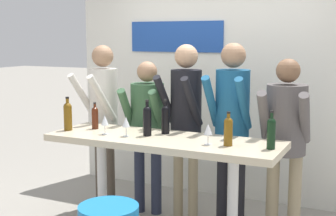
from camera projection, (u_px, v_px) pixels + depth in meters
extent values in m
cube|color=silver|center=(221.00, 80.00, 5.42)|extent=(3.70, 0.10, 2.74)
cube|color=#1E479E|center=(176.00, 37.00, 5.53)|extent=(1.18, 0.02, 0.36)
cube|color=beige|center=(163.00, 141.00, 4.11)|extent=(2.10, 0.68, 0.06)
cylinder|color=silver|center=(102.00, 182.00, 4.46)|extent=(0.09, 0.09, 0.92)
cylinder|color=silver|center=(233.00, 203.00, 3.91)|extent=(0.09, 0.09, 0.92)
cylinder|color=#1972B2|center=(108.00, 210.00, 3.43)|extent=(0.45, 0.45, 0.07)
cylinder|color=#473D33|center=(100.00, 168.00, 5.18)|extent=(0.10, 0.10, 0.85)
cylinder|color=#473D33|center=(110.00, 170.00, 5.08)|extent=(0.10, 0.10, 0.85)
cylinder|color=beige|center=(104.00, 100.00, 5.01)|extent=(0.35, 0.35, 0.67)
sphere|color=#9E7556|center=(103.00, 56.00, 4.94)|extent=(0.23, 0.23, 0.23)
cylinder|color=beige|center=(83.00, 96.00, 4.96)|extent=(0.15, 0.39, 0.51)
cylinder|color=beige|center=(102.00, 98.00, 4.79)|extent=(0.15, 0.39, 0.51)
cylinder|color=#23283D|center=(140.00, 176.00, 4.98)|extent=(0.11, 0.11, 0.77)
cylinder|color=#23283D|center=(156.00, 178.00, 4.92)|extent=(0.11, 0.11, 0.77)
cylinder|color=#335638|center=(147.00, 113.00, 4.85)|extent=(0.39, 0.39, 0.61)
sphere|color=#9E7556|center=(147.00, 72.00, 4.78)|extent=(0.21, 0.21, 0.21)
cylinder|color=#335638|center=(127.00, 110.00, 4.75)|extent=(0.13, 0.37, 0.47)
cylinder|color=#335638|center=(157.00, 111.00, 4.65)|extent=(0.13, 0.37, 0.47)
cylinder|color=gray|center=(178.00, 177.00, 4.82)|extent=(0.10, 0.10, 0.86)
cylinder|color=gray|center=(193.00, 179.00, 4.74)|extent=(0.10, 0.10, 0.86)
cylinder|color=black|center=(186.00, 104.00, 4.66)|extent=(0.33, 0.33, 0.68)
sphere|color=tan|center=(186.00, 56.00, 4.59)|extent=(0.23, 0.23, 0.23)
cylinder|color=black|center=(165.00, 100.00, 4.58)|extent=(0.10, 0.40, 0.52)
cylinder|color=black|center=(192.00, 102.00, 4.44)|extent=(0.10, 0.40, 0.52)
cylinder|color=black|center=(222.00, 183.00, 4.60)|extent=(0.10, 0.10, 0.87)
cylinder|color=black|center=(240.00, 186.00, 4.52)|extent=(0.10, 0.10, 0.87)
cylinder|color=#19517A|center=(232.00, 106.00, 4.44)|extent=(0.33, 0.33, 0.69)
sphere|color=#9E7556|center=(233.00, 55.00, 4.37)|extent=(0.23, 0.23, 0.23)
cylinder|color=#19517A|center=(211.00, 102.00, 4.35)|extent=(0.08, 0.40, 0.52)
cylinder|color=#19517A|center=(243.00, 104.00, 4.22)|extent=(0.08, 0.40, 0.52)
cylinder|color=gray|center=(272.00, 194.00, 4.38)|extent=(0.12, 0.12, 0.80)
cylinder|color=gray|center=(295.00, 197.00, 4.31)|extent=(0.12, 0.12, 0.80)
cylinder|color=#514C4C|center=(286.00, 119.00, 4.24)|extent=(0.39, 0.39, 0.63)
sphere|color=brown|center=(288.00, 71.00, 4.17)|extent=(0.22, 0.22, 0.22)
cylinder|color=#514C4C|center=(264.00, 116.00, 4.15)|extent=(0.11, 0.39, 0.49)
cylinder|color=#514C4C|center=(305.00, 118.00, 4.02)|extent=(0.11, 0.39, 0.49)
cylinder|color=black|center=(271.00, 136.00, 3.68)|extent=(0.07, 0.07, 0.21)
sphere|color=black|center=(272.00, 122.00, 3.66)|extent=(0.07, 0.07, 0.07)
cylinder|color=black|center=(272.00, 118.00, 3.66)|extent=(0.03, 0.03, 0.08)
cylinder|color=black|center=(272.00, 112.00, 3.65)|extent=(0.03, 0.03, 0.02)
cylinder|color=#4C1E0F|center=(95.00, 120.00, 4.50)|extent=(0.06, 0.06, 0.18)
sphere|color=#4C1E0F|center=(95.00, 110.00, 4.48)|extent=(0.06, 0.06, 0.06)
cylinder|color=#4C1E0F|center=(95.00, 107.00, 4.48)|extent=(0.02, 0.02, 0.06)
cylinder|color=black|center=(95.00, 103.00, 4.47)|extent=(0.03, 0.03, 0.01)
cylinder|color=black|center=(147.00, 123.00, 4.17)|extent=(0.08, 0.08, 0.23)
sphere|color=black|center=(147.00, 111.00, 4.16)|extent=(0.08, 0.08, 0.08)
cylinder|color=black|center=(147.00, 106.00, 4.15)|extent=(0.03, 0.03, 0.08)
cylinder|color=black|center=(147.00, 101.00, 4.14)|extent=(0.03, 0.03, 0.02)
cylinder|color=black|center=(165.00, 122.00, 4.27)|extent=(0.07, 0.07, 0.22)
sphere|color=black|center=(165.00, 110.00, 4.25)|extent=(0.07, 0.07, 0.07)
cylinder|color=black|center=(165.00, 105.00, 4.24)|extent=(0.03, 0.03, 0.08)
cylinder|color=black|center=(165.00, 100.00, 4.24)|extent=(0.03, 0.03, 0.02)
cylinder|color=brown|center=(228.00, 134.00, 3.79)|extent=(0.07, 0.07, 0.20)
sphere|color=brown|center=(228.00, 122.00, 3.78)|extent=(0.07, 0.07, 0.07)
cylinder|color=brown|center=(228.00, 118.00, 3.77)|extent=(0.03, 0.03, 0.07)
cylinder|color=black|center=(229.00, 113.00, 3.77)|extent=(0.03, 0.03, 0.01)
cylinder|color=brown|center=(68.00, 119.00, 4.42)|extent=(0.08, 0.08, 0.22)
sphere|color=brown|center=(68.00, 107.00, 4.40)|extent=(0.08, 0.08, 0.08)
cylinder|color=brown|center=(67.00, 103.00, 4.40)|extent=(0.03, 0.03, 0.08)
cylinder|color=black|center=(67.00, 98.00, 4.39)|extent=(0.03, 0.03, 0.02)
cylinder|color=silver|center=(105.00, 134.00, 4.25)|extent=(0.06, 0.06, 0.01)
cylinder|color=silver|center=(105.00, 129.00, 4.24)|extent=(0.01, 0.01, 0.08)
cone|color=silver|center=(105.00, 120.00, 4.23)|extent=(0.07, 0.07, 0.09)
cylinder|color=silver|center=(208.00, 144.00, 3.84)|extent=(0.06, 0.06, 0.01)
cylinder|color=silver|center=(208.00, 139.00, 3.83)|extent=(0.01, 0.01, 0.08)
cone|color=silver|center=(208.00, 129.00, 3.82)|extent=(0.07, 0.07, 0.09)
cylinder|color=silver|center=(126.00, 136.00, 4.16)|extent=(0.06, 0.06, 0.01)
cylinder|color=silver|center=(126.00, 131.00, 4.15)|extent=(0.01, 0.01, 0.08)
cone|color=silver|center=(126.00, 122.00, 4.14)|extent=(0.07, 0.07, 0.09)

